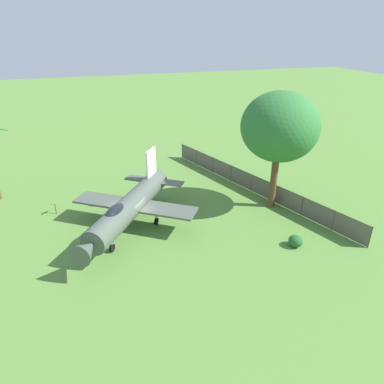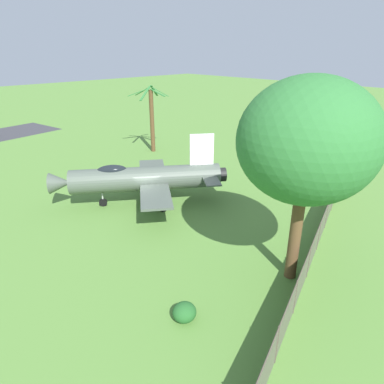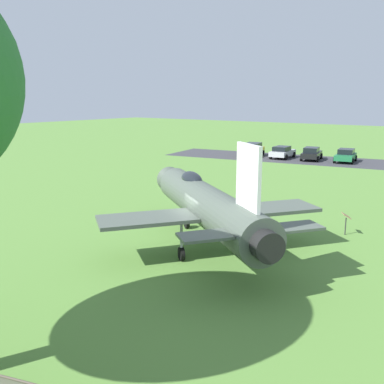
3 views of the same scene
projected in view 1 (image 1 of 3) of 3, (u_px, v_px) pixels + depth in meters
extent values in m
plane|color=#568438|center=(133.00, 228.00, 27.75)|extent=(200.00, 200.00, 0.00)
cylinder|color=#4C564C|center=(131.00, 206.00, 26.86)|extent=(7.97, 10.05, 1.80)
cone|color=#4C564C|center=(87.00, 249.00, 21.55)|extent=(2.17, 2.19, 1.53)
cylinder|color=black|center=(159.00, 178.00, 31.86)|extent=(1.22, 1.12, 1.08)
ellipsoid|color=black|center=(115.00, 211.00, 24.42)|extent=(2.02, 2.31, 0.84)
cube|color=white|center=(151.00, 162.00, 29.60)|extent=(1.17, 1.54, 2.35)
cube|color=#4C564C|center=(169.00, 210.00, 26.64)|extent=(4.56, 4.10, 0.16)
cube|color=#4C564C|center=(101.00, 200.00, 28.22)|extent=(4.56, 4.10, 0.16)
cube|color=#4C564C|center=(173.00, 183.00, 30.32)|extent=(2.10, 1.95, 0.10)
cube|color=#4C564C|center=(136.00, 178.00, 31.28)|extent=(2.10, 1.95, 0.10)
cylinder|color=#A5A8AD|center=(111.00, 239.00, 24.40)|extent=(0.12, 0.12, 1.58)
cylinder|color=black|center=(112.00, 248.00, 24.74)|extent=(0.50, 0.59, 0.60)
cylinder|color=#A5A8AD|center=(156.00, 213.00, 27.81)|extent=(0.12, 0.12, 1.58)
cylinder|color=black|center=(156.00, 221.00, 28.15)|extent=(0.50, 0.59, 0.60)
cylinder|color=#A5A8AD|center=(120.00, 207.00, 28.66)|extent=(0.12, 0.12, 1.58)
cylinder|color=black|center=(121.00, 216.00, 29.00)|extent=(0.50, 0.59, 0.60)
cylinder|color=brown|center=(274.00, 178.00, 30.01)|extent=(0.59, 0.59, 5.56)
ellipsoid|color=#2D7033|center=(280.00, 127.00, 28.06)|extent=(6.34, 6.56, 5.74)
cylinder|color=#4C4238|center=(370.00, 237.00, 24.89)|extent=(0.08, 0.08, 1.80)
cylinder|color=#4C4238|center=(333.00, 220.00, 27.08)|extent=(0.08, 0.08, 1.80)
cylinder|color=#4C4238|center=(302.00, 206.00, 29.27)|extent=(0.08, 0.08, 1.80)
cylinder|color=#4C4238|center=(275.00, 194.00, 31.46)|extent=(0.08, 0.08, 1.80)
cylinder|color=#4C4238|center=(252.00, 183.00, 33.65)|extent=(0.08, 0.08, 1.80)
cylinder|color=#4C4238|center=(231.00, 173.00, 35.84)|extent=(0.08, 0.08, 1.80)
cylinder|color=#4C4238|center=(213.00, 165.00, 38.03)|extent=(0.08, 0.08, 1.80)
cylinder|color=#4C4238|center=(197.00, 157.00, 40.22)|extent=(0.08, 0.08, 1.80)
cylinder|color=#4C4238|center=(182.00, 151.00, 42.41)|extent=(0.08, 0.08, 1.80)
cylinder|color=#4C4238|center=(252.00, 175.00, 33.28)|extent=(7.18, 22.94, 0.05)
cube|color=#59544C|center=(252.00, 183.00, 33.65)|extent=(7.15, 22.93, 1.72)
ellipsoid|color=#235B26|center=(296.00, 241.00, 25.31)|extent=(1.04, 1.08, 0.86)
cylinder|color=#333333|center=(56.00, 209.00, 29.74)|extent=(0.06, 0.06, 0.90)
cube|color=olive|center=(54.00, 203.00, 29.50)|extent=(0.72, 0.65, 0.25)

